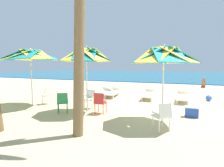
{
  "coord_description": "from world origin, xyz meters",
  "views": [
    {
      "loc": [
        0.88,
        -9.22,
        1.99
      ],
      "look_at": [
        -2.89,
        -0.07,
        1.0
      ],
      "focal_mm": 30.14,
      "sensor_mm": 36.0,
      "label": 1
    }
  ],
  "objects_px": {
    "beach_umbrella_2": "(30,55)",
    "sun_lounger_2": "(113,92)",
    "plastic_chair_1": "(63,101)",
    "sun_lounger_3": "(99,93)",
    "plastic_chair_0": "(163,115)",
    "plastic_chair_2": "(100,102)",
    "sun_lounger_1": "(148,94)",
    "beach_umbrella_1": "(87,56)",
    "cooler_box": "(192,112)",
    "beachgoer_seated": "(203,84)",
    "beach_ball": "(209,98)",
    "plastic_chair_3": "(90,98)",
    "plastic_chair_4": "(48,94)",
    "palm_tree_4": "(79,7)",
    "sun_lounger_0": "(183,96)",
    "beach_umbrella_0": "(164,56)"
  },
  "relations": [
    {
      "from": "plastic_chair_0",
      "to": "plastic_chair_1",
      "type": "xyz_separation_m",
      "value": [
        -4.06,
        0.58,
        0.0
      ]
    },
    {
      "from": "palm_tree_4",
      "to": "plastic_chair_4",
      "type": "bearing_deg",
      "value": 142.22
    },
    {
      "from": "sun_lounger_1",
      "to": "beachgoer_seated",
      "type": "distance_m",
      "value": 8.07
    },
    {
      "from": "plastic_chair_1",
      "to": "beach_ball",
      "type": "relative_size",
      "value": 2.65
    },
    {
      "from": "sun_lounger_1",
      "to": "palm_tree_4",
      "type": "distance_m",
      "value": 7.18
    },
    {
      "from": "beach_ball",
      "to": "beachgoer_seated",
      "type": "height_order",
      "value": "beachgoer_seated"
    },
    {
      "from": "beach_ball",
      "to": "beachgoer_seated",
      "type": "xyz_separation_m",
      "value": [
        0.14,
        6.76,
        0.13
      ]
    },
    {
      "from": "beach_umbrella_0",
      "to": "plastic_chair_3",
      "type": "bearing_deg",
      "value": 166.48
    },
    {
      "from": "sun_lounger_1",
      "to": "beachgoer_seated",
      "type": "xyz_separation_m",
      "value": [
        3.35,
        7.34,
        0.01
      ]
    },
    {
      "from": "beach_umbrella_1",
      "to": "palm_tree_4",
      "type": "height_order",
      "value": "palm_tree_4"
    },
    {
      "from": "sun_lounger_1",
      "to": "beach_ball",
      "type": "distance_m",
      "value": 3.27
    },
    {
      "from": "sun_lounger_2",
      "to": "sun_lounger_3",
      "type": "height_order",
      "value": "same"
    },
    {
      "from": "beach_umbrella_1",
      "to": "plastic_chair_1",
      "type": "height_order",
      "value": "beach_umbrella_1"
    },
    {
      "from": "plastic_chair_1",
      "to": "plastic_chair_2",
      "type": "bearing_deg",
      "value": 20.62
    },
    {
      "from": "beach_umbrella_2",
      "to": "plastic_chair_3",
      "type": "bearing_deg",
      "value": 10.21
    },
    {
      "from": "beach_umbrella_0",
      "to": "beach_umbrella_1",
      "type": "relative_size",
      "value": 0.97
    },
    {
      "from": "plastic_chair_2",
      "to": "sun_lounger_3",
      "type": "bearing_deg",
      "value": 116.72
    },
    {
      "from": "plastic_chair_0",
      "to": "plastic_chair_4",
      "type": "relative_size",
      "value": 1.0
    },
    {
      "from": "sun_lounger_3",
      "to": "beach_ball",
      "type": "bearing_deg",
      "value": 11.76
    },
    {
      "from": "plastic_chair_3",
      "to": "sun_lounger_1",
      "type": "height_order",
      "value": "plastic_chair_3"
    },
    {
      "from": "sun_lounger_2",
      "to": "beach_umbrella_2",
      "type": "bearing_deg",
      "value": -124.24
    },
    {
      "from": "plastic_chair_0",
      "to": "palm_tree_4",
      "type": "xyz_separation_m",
      "value": [
        -2.14,
        -1.11,
        3.04
      ]
    },
    {
      "from": "plastic_chair_3",
      "to": "cooler_box",
      "type": "bearing_deg",
      "value": 3.04
    },
    {
      "from": "plastic_chair_0",
      "to": "beachgoer_seated",
      "type": "relative_size",
      "value": 0.94
    },
    {
      "from": "plastic_chair_0",
      "to": "sun_lounger_3",
      "type": "xyz_separation_m",
      "value": [
        -4.36,
        4.56,
        -0.22
      ]
    },
    {
      "from": "plastic_chair_2",
      "to": "sun_lounger_2",
      "type": "height_order",
      "value": "plastic_chair_2"
    },
    {
      "from": "beach_umbrella_1",
      "to": "beachgoer_seated",
      "type": "relative_size",
      "value": 3.0
    },
    {
      "from": "sun_lounger_0",
      "to": "beach_ball",
      "type": "xyz_separation_m",
      "value": [
        1.32,
        0.75,
        -0.12
      ]
    },
    {
      "from": "cooler_box",
      "to": "beachgoer_seated",
      "type": "xyz_separation_m",
      "value": [
        1.04,
        10.57,
        0.09
      ]
    },
    {
      "from": "beach_umbrella_2",
      "to": "sun_lounger_2",
      "type": "distance_m",
      "value": 5.21
    },
    {
      "from": "plastic_chair_1",
      "to": "palm_tree_4",
      "type": "height_order",
      "value": "palm_tree_4"
    },
    {
      "from": "beach_umbrella_1",
      "to": "plastic_chair_4",
      "type": "bearing_deg",
      "value": 167.51
    },
    {
      "from": "beach_ball",
      "to": "palm_tree_4",
      "type": "bearing_deg",
      "value": -119.13
    },
    {
      "from": "palm_tree_4",
      "to": "cooler_box",
      "type": "height_order",
      "value": "palm_tree_4"
    },
    {
      "from": "beach_umbrella_0",
      "to": "sun_lounger_1",
      "type": "distance_m",
      "value": 4.9
    },
    {
      "from": "sun_lounger_1",
      "to": "sun_lounger_2",
      "type": "bearing_deg",
      "value": -178.29
    },
    {
      "from": "sun_lounger_2",
      "to": "beachgoer_seated",
      "type": "height_order",
      "value": "beachgoer_seated"
    },
    {
      "from": "beach_ball",
      "to": "plastic_chair_4",
      "type": "bearing_deg",
      "value": -152.15
    },
    {
      "from": "plastic_chair_3",
      "to": "beach_umbrella_2",
      "type": "distance_m",
      "value": 3.55
    },
    {
      "from": "plastic_chair_2",
      "to": "sun_lounger_1",
      "type": "relative_size",
      "value": 0.39
    },
    {
      "from": "plastic_chair_1",
      "to": "sun_lounger_3",
      "type": "distance_m",
      "value": 4.01
    },
    {
      "from": "sun_lounger_0",
      "to": "plastic_chair_2",
      "type": "bearing_deg",
      "value": -127.38
    },
    {
      "from": "plastic_chair_3",
      "to": "sun_lounger_1",
      "type": "relative_size",
      "value": 0.39
    },
    {
      "from": "plastic_chair_1",
      "to": "beach_umbrella_2",
      "type": "bearing_deg",
      "value": 163.46
    },
    {
      "from": "plastic_chair_0",
      "to": "sun_lounger_0",
      "type": "xyz_separation_m",
      "value": [
        0.41,
        5.08,
        -0.22
      ]
    },
    {
      "from": "plastic_chair_0",
      "to": "sun_lounger_1",
      "type": "distance_m",
      "value": 5.47
    },
    {
      "from": "plastic_chair_4",
      "to": "sun_lounger_3",
      "type": "xyz_separation_m",
      "value": [
        1.54,
        2.76,
        -0.22
      ]
    },
    {
      "from": "plastic_chair_1",
      "to": "sun_lounger_2",
      "type": "bearing_deg",
      "value": 85.71
    },
    {
      "from": "beach_ball",
      "to": "beachgoer_seated",
      "type": "relative_size",
      "value": 0.35
    },
    {
      "from": "plastic_chair_2",
      "to": "plastic_chair_4",
      "type": "height_order",
      "value": "same"
    }
  ]
}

